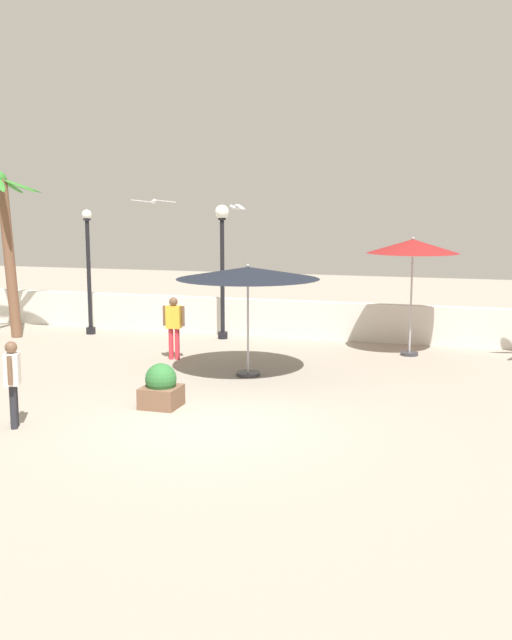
% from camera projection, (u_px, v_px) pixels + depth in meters
% --- Properties ---
extents(ground_plane, '(56.00, 56.00, 0.00)m').
position_uv_depth(ground_plane, '(206.00, 425.00, 12.86)').
color(ground_plane, '#9E9384').
extents(boundary_wall, '(25.20, 0.30, 1.08)m').
position_uv_depth(boundary_wall, '(313.00, 320.00, 21.07)').
color(boundary_wall, silver).
rests_on(boundary_wall, ground_plane).
extents(patio_umbrella_1, '(2.31, 2.31, 3.03)m').
position_uv_depth(patio_umbrella_1, '(413.00, 247.00, 18.36)').
color(patio_umbrella_1, '#333338').
rests_on(patio_umbrella_1, ground_plane).
extents(patio_umbrella_2, '(3.20, 3.20, 2.53)m').
position_uv_depth(patio_umbrella_2, '(248.00, 274.00, 16.19)').
color(patio_umbrella_2, '#333338').
rests_on(patio_umbrella_2, ground_plane).
extents(palm_tree_1, '(2.48, 2.49, 4.78)m').
position_uv_depth(palm_tree_1, '(5.00, 232.00, 20.97)').
color(palm_tree_1, brown).
rests_on(palm_tree_1, ground_plane).
extents(lamp_post_0, '(0.29, 0.29, 3.69)m').
position_uv_depth(lamp_post_0, '(89.00, 269.00, 21.59)').
color(lamp_post_0, black).
rests_on(lamp_post_0, ground_plane).
extents(lamp_post_1, '(0.40, 0.40, 3.83)m').
position_uv_depth(lamp_post_1, '(222.00, 253.00, 20.73)').
color(lamp_post_1, black).
rests_on(lamp_post_1, ground_plane).
extents(guest_0, '(0.38, 0.51, 1.52)m').
position_uv_depth(guest_0, '(12.00, 376.00, 12.56)').
color(guest_0, '#26262D').
rests_on(guest_0, ground_plane).
extents(guest_1, '(0.56, 0.28, 1.56)m').
position_uv_depth(guest_1, '(174.00, 322.00, 18.16)').
color(guest_1, '#D8333F').
rests_on(guest_1, ground_plane).
extents(seagull_0, '(0.87, 1.15, 0.16)m').
position_uv_depth(seagull_0, '(236.00, 207.00, 21.94)').
color(seagull_0, white).
extents(seagull_1, '(1.23, 0.86, 0.14)m').
position_uv_depth(seagull_1, '(154.00, 201.00, 22.24)').
color(seagull_1, white).
extents(planter, '(0.70, 0.70, 0.85)m').
position_uv_depth(planter, '(161.00, 387.00, 13.92)').
color(planter, brown).
rests_on(planter, ground_plane).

